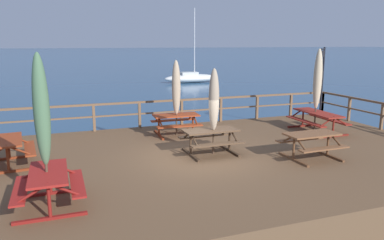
{
  "coord_description": "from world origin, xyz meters",
  "views": [
    {
      "loc": [
        -3.89,
        -10.12,
        4.2
      ],
      "look_at": [
        0.0,
        0.69,
        1.8
      ],
      "focal_mm": 34.73,
      "sensor_mm": 36.0,
      "label": 1
    }
  ],
  "objects_px": {
    "picnic_table_back_right": "(318,117)",
    "picnic_table_mid_left": "(210,136)",
    "picnic_table_back_left": "(312,140)",
    "picnic_table_front_left": "(8,147)",
    "patio_umbrella_tall_mid_left": "(214,100)",
    "patio_umbrella_tall_back_left": "(176,88)",
    "picnic_table_mid_right": "(49,181)",
    "lamp_post_hooked": "(322,72)",
    "sailboat_distant": "(192,78)",
    "patio_umbrella_tall_front": "(42,111)",
    "patio_umbrella_tall_back_right": "(318,79)",
    "picnic_table_mid_centre": "(176,120)"
  },
  "relations": [
    {
      "from": "picnic_table_back_right",
      "to": "picnic_table_mid_left",
      "type": "bearing_deg",
      "value": -165.54
    },
    {
      "from": "picnic_table_back_left",
      "to": "picnic_table_front_left",
      "type": "distance_m",
      "value": 8.75
    },
    {
      "from": "patio_umbrella_tall_mid_left",
      "to": "patio_umbrella_tall_back_left",
      "type": "height_order",
      "value": "patio_umbrella_tall_back_left"
    },
    {
      "from": "picnic_table_mid_right",
      "to": "lamp_post_hooked",
      "type": "distance_m",
      "value": 13.16
    },
    {
      "from": "picnic_table_front_left",
      "to": "sailboat_distant",
      "type": "distance_m",
      "value": 30.28
    },
    {
      "from": "picnic_table_back_left",
      "to": "sailboat_distant",
      "type": "xyz_separation_m",
      "value": [
        6.46,
        28.62,
        -0.83
      ]
    },
    {
      "from": "patio_umbrella_tall_front",
      "to": "lamp_post_hooked",
      "type": "xyz_separation_m",
      "value": [
        11.64,
        5.99,
        0.06
      ]
    },
    {
      "from": "picnic_table_back_right",
      "to": "picnic_table_front_left",
      "type": "xyz_separation_m",
      "value": [
        -10.83,
        -0.48,
        -0.02
      ]
    },
    {
      "from": "picnic_table_front_left",
      "to": "patio_umbrella_tall_back_left",
      "type": "xyz_separation_m",
      "value": [
        5.51,
        1.82,
        1.22
      ]
    },
    {
      "from": "picnic_table_back_left",
      "to": "lamp_post_hooked",
      "type": "relative_size",
      "value": 0.51
    },
    {
      "from": "patio_umbrella_tall_back_left",
      "to": "patio_umbrella_tall_back_right",
      "type": "distance_m",
      "value": 5.41
    },
    {
      "from": "picnic_table_mid_left",
      "to": "patio_umbrella_tall_front",
      "type": "relative_size",
      "value": 0.53
    },
    {
      "from": "picnic_table_mid_right",
      "to": "patio_umbrella_tall_mid_left",
      "type": "xyz_separation_m",
      "value": [
        4.74,
        2.33,
        1.14
      ]
    },
    {
      "from": "patio_umbrella_tall_back_left",
      "to": "patio_umbrella_tall_front",
      "type": "xyz_separation_m",
      "value": [
        -4.41,
        -5.03,
        0.28
      ]
    },
    {
      "from": "picnic_table_mid_right",
      "to": "sailboat_distant",
      "type": "xyz_separation_m",
      "value": [
        13.78,
        29.56,
        -0.84
      ]
    },
    {
      "from": "picnic_table_mid_centre",
      "to": "patio_umbrella_tall_back_right",
      "type": "height_order",
      "value": "patio_umbrella_tall_back_right"
    },
    {
      "from": "patio_umbrella_tall_mid_left",
      "to": "picnic_table_front_left",
      "type": "bearing_deg",
      "value": 171.47
    },
    {
      "from": "sailboat_distant",
      "to": "picnic_table_front_left",
      "type": "bearing_deg",
      "value": -119.51
    },
    {
      "from": "picnic_table_mid_right",
      "to": "picnic_table_back_right",
      "type": "xyz_separation_m",
      "value": [
        9.7,
        3.69,
        0.02
      ]
    },
    {
      "from": "patio_umbrella_tall_mid_left",
      "to": "picnic_table_back_right",
      "type": "bearing_deg",
      "value": 15.36
    },
    {
      "from": "picnic_table_mid_left",
      "to": "picnic_table_mid_centre",
      "type": "bearing_deg",
      "value": 95.89
    },
    {
      "from": "patio_umbrella_tall_back_right",
      "to": "picnic_table_mid_right",
      "type": "bearing_deg",
      "value": -158.67
    },
    {
      "from": "picnic_table_mid_right",
      "to": "patio_umbrella_tall_back_left",
      "type": "distance_m",
      "value": 6.79
    },
    {
      "from": "picnic_table_mid_centre",
      "to": "picnic_table_back_right",
      "type": "relative_size",
      "value": 0.79
    },
    {
      "from": "picnic_table_front_left",
      "to": "patio_umbrella_tall_back_right",
      "type": "distance_m",
      "value": 10.88
    },
    {
      "from": "picnic_table_mid_centre",
      "to": "patio_umbrella_tall_mid_left",
      "type": "distance_m",
      "value": 3.0
    },
    {
      "from": "picnic_table_mid_centre",
      "to": "picnic_table_mid_right",
      "type": "distance_m",
      "value": 6.72
    },
    {
      "from": "patio_umbrella_tall_back_left",
      "to": "patio_umbrella_tall_back_right",
      "type": "bearing_deg",
      "value": -13.66
    },
    {
      "from": "picnic_table_mid_right",
      "to": "picnic_table_back_left",
      "type": "relative_size",
      "value": 1.04
    },
    {
      "from": "picnic_table_mid_left",
      "to": "picnic_table_mid_right",
      "type": "bearing_deg",
      "value": -152.79
    },
    {
      "from": "picnic_table_mid_right",
      "to": "patio_umbrella_tall_front",
      "type": "bearing_deg",
      "value": 165.41
    },
    {
      "from": "picnic_table_back_right",
      "to": "picnic_table_back_left",
      "type": "relative_size",
      "value": 1.36
    },
    {
      "from": "patio_umbrella_tall_back_right",
      "to": "lamp_post_hooked",
      "type": "relative_size",
      "value": 1.0
    },
    {
      "from": "picnic_table_back_left",
      "to": "patio_umbrella_tall_mid_left",
      "type": "relative_size",
      "value": 0.61
    },
    {
      "from": "patio_umbrella_tall_mid_left",
      "to": "lamp_post_hooked",
      "type": "distance_m",
      "value": 7.8
    },
    {
      "from": "picnic_table_mid_centre",
      "to": "picnic_table_front_left",
      "type": "bearing_deg",
      "value": -161.2
    },
    {
      "from": "picnic_table_mid_left",
      "to": "picnic_table_back_right",
      "type": "height_order",
      "value": "same"
    },
    {
      "from": "picnic_table_back_left",
      "to": "picnic_table_mid_centre",
      "type": "bearing_deg",
      "value": 125.2
    },
    {
      "from": "patio_umbrella_tall_mid_left",
      "to": "patio_umbrella_tall_back_left",
      "type": "relative_size",
      "value": 0.95
    },
    {
      "from": "picnic_table_front_left",
      "to": "patio_umbrella_tall_mid_left",
      "type": "distance_m",
      "value": 6.04
    },
    {
      "from": "picnic_table_front_left",
      "to": "patio_umbrella_tall_front",
      "type": "xyz_separation_m",
      "value": [
        1.1,
        -3.21,
        1.5
      ]
    },
    {
      "from": "picnic_table_mid_left",
      "to": "patio_umbrella_tall_back_right",
      "type": "xyz_separation_m",
      "value": [
        4.97,
        1.36,
        1.48
      ]
    },
    {
      "from": "picnic_table_back_right",
      "to": "lamp_post_hooked",
      "type": "bearing_deg",
      "value": 50.26
    },
    {
      "from": "picnic_table_mid_centre",
      "to": "patio_umbrella_tall_back_right",
      "type": "bearing_deg",
      "value": -14.21
    },
    {
      "from": "picnic_table_mid_left",
      "to": "picnic_table_mid_right",
      "type": "relative_size",
      "value": 1.01
    },
    {
      "from": "picnic_table_mid_left",
      "to": "picnic_table_back_right",
      "type": "distance_m",
      "value": 5.2
    },
    {
      "from": "patio_umbrella_tall_front",
      "to": "lamp_post_hooked",
      "type": "distance_m",
      "value": 13.09
    },
    {
      "from": "lamp_post_hooked",
      "to": "picnic_table_mid_right",
      "type": "bearing_deg",
      "value": -152.68
    },
    {
      "from": "picnic_table_mid_centre",
      "to": "sailboat_distant",
      "type": "bearing_deg",
      "value": 68.99
    },
    {
      "from": "patio_umbrella_tall_back_right",
      "to": "sailboat_distant",
      "type": "relative_size",
      "value": 0.41
    }
  ]
}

